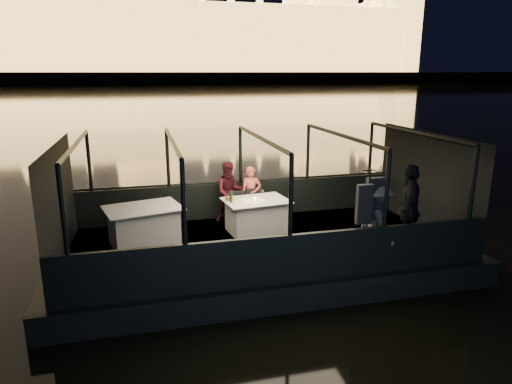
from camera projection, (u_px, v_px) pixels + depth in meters
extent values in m
plane|color=black|center=(151.00, 95.00, 85.07)|extent=(500.00, 500.00, 0.00)
cube|color=black|center=(260.00, 264.00, 10.10)|extent=(8.60, 4.40, 1.00)
cube|color=black|center=(260.00, 244.00, 9.97)|extent=(8.00, 4.00, 0.04)
cube|color=black|center=(241.00, 199.00, 11.73)|extent=(8.00, 0.08, 0.90)
cube|color=black|center=(290.00, 259.00, 7.98)|extent=(8.00, 0.08, 0.90)
cube|color=#423D33|center=(143.00, 79.00, 206.66)|extent=(400.00, 140.00, 6.00)
cube|color=silver|center=(256.00, 216.00, 10.59)|extent=(1.57, 1.23, 0.77)
cube|color=silver|center=(144.00, 227.00, 9.82)|extent=(1.80, 1.48, 0.83)
cube|color=black|center=(239.00, 208.00, 10.95)|extent=(0.40, 0.40, 0.82)
cube|color=black|center=(255.00, 206.00, 11.11)|extent=(0.40, 0.40, 0.85)
imported|color=#E66153|center=(251.00, 192.00, 11.26)|extent=(0.52, 0.37, 1.38)
imported|color=#40111B|center=(230.00, 192.00, 11.25)|extent=(0.72, 0.56, 1.51)
imported|color=silver|center=(377.00, 221.00, 8.76)|extent=(0.68, 1.10, 1.62)
imported|color=black|center=(408.00, 215.00, 9.14)|extent=(0.93, 1.20, 1.88)
cylinder|color=#163C1D|center=(231.00, 196.00, 10.24)|extent=(0.08, 0.08, 0.28)
cylinder|color=brown|center=(229.00, 198.00, 10.47)|extent=(0.25, 0.25, 0.08)
cylinder|color=#FFAE3F|center=(255.00, 199.00, 10.43)|extent=(0.06, 0.06, 0.07)
cylinder|color=white|center=(267.00, 200.00, 10.47)|extent=(0.29, 0.29, 0.01)
cylinder|color=white|center=(239.00, 198.00, 10.60)|extent=(0.33, 0.33, 0.02)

